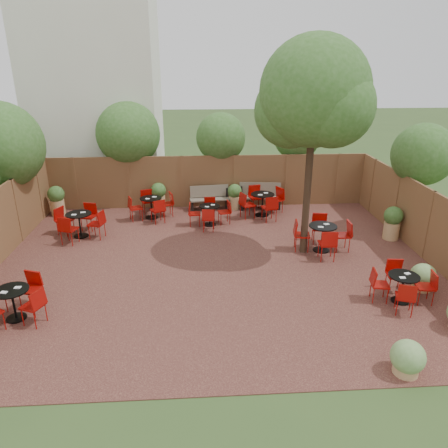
{
  "coord_description": "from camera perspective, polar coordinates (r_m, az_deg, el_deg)",
  "views": [
    {
      "loc": [
        -0.43,
        -10.59,
        5.32
      ],
      "look_at": [
        0.29,
        0.5,
        1.0
      ],
      "focal_mm": 33.87,
      "sensor_mm": 36.0,
      "label": 1
    }
  ],
  "objects": [
    {
      "name": "ground",
      "position": [
        11.86,
        -1.24,
        -5.42
      ],
      "size": [
        80.0,
        80.0,
        0.0
      ],
      "primitive_type": "plane",
      "color": "#354F23",
      "rests_on": "ground"
    },
    {
      "name": "courtyard_paving",
      "position": [
        11.85,
        -1.24,
        -5.38
      ],
      "size": [
        12.0,
        10.0,
        0.02
      ],
      "primitive_type": "cube",
      "color": "#3E1C19",
      "rests_on": "ground"
    },
    {
      "name": "fence_back",
      "position": [
        16.18,
        -2.07,
        5.74
      ],
      "size": [
        12.0,
        0.08,
        2.0
      ],
      "primitive_type": "cube",
      "color": "brown",
      "rests_on": "ground"
    },
    {
      "name": "fence_right",
      "position": [
        13.12,
        25.9,
        -0.2
      ],
      "size": [
        0.08,
        10.0,
        2.0
      ],
      "primitive_type": "cube",
      "color": "brown",
      "rests_on": "ground"
    },
    {
      "name": "neighbour_building",
      "position": [
        19.07,
        -16.73,
        16.43
      ],
      "size": [
        5.0,
        4.0,
        8.0
      ],
      "primitive_type": "cube",
      "color": "silver",
      "rests_on": "ground"
    },
    {
      "name": "overhang_foliage",
      "position": [
        13.39,
        -17.4,
        9.09
      ],
      "size": [
        15.6,
        10.74,
        2.76
      ],
      "color": "#2F581C",
      "rests_on": "ground"
    },
    {
      "name": "courtyard_tree",
      "position": [
        11.64,
        12.04,
        16.17
      ],
      "size": [
        2.96,
        2.89,
        5.99
      ],
      "rotation": [
        0.0,
        0.0,
        0.05
      ],
      "color": "black",
      "rests_on": "courtyard_paving"
    },
    {
      "name": "park_bench_left",
      "position": [
        15.97,
        -1.97,
        3.6
      ],
      "size": [
        1.51,
        0.65,
        0.9
      ],
      "rotation": [
        0.0,
        0.0,
        0.13
      ],
      "color": "brown",
      "rests_on": "courtyard_paving"
    },
    {
      "name": "park_bench_right",
      "position": [
        16.13,
        4.94,
        3.85
      ],
      "size": [
        1.62,
        0.67,
        0.97
      ],
      "rotation": [
        0.0,
        0.0,
        -0.11
      ],
      "color": "brown",
      "rests_on": "courtyard_paving"
    },
    {
      "name": "bistro_tables",
      "position": [
        13.02,
        -2.37,
        -0.67
      ],
      "size": [
        10.21,
        7.84,
        0.95
      ],
      "color": "black",
      "rests_on": "courtyard_paving"
    },
    {
      "name": "planters",
      "position": [
        15.06,
        -3.22,
        2.88
      ],
      "size": [
        11.78,
        3.88,
        1.09
      ],
      "color": "tan",
      "rests_on": "courtyard_paving"
    },
    {
      "name": "low_shrubs",
      "position": [
        10.13,
        26.5,
        -10.6
      ],
      "size": [
        2.43,
        3.52,
        0.72
      ],
      "color": "tan",
      "rests_on": "courtyard_paving"
    }
  ]
}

